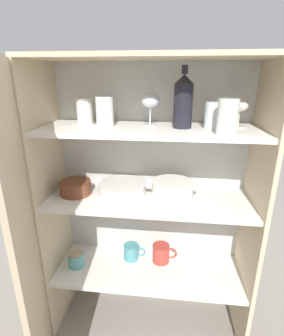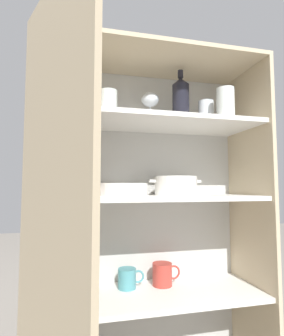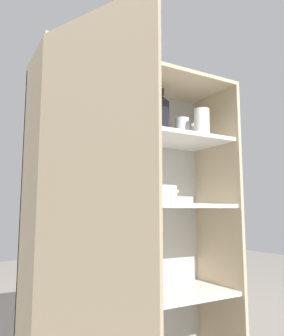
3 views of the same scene
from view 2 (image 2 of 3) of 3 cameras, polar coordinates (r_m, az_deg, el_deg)
cupboard_back_panel at (r=1.33m, az=0.38°, el=-8.91°), size 0.98×0.02×1.35m
cupboard_side_left at (r=1.13m, az=-22.13°, el=-9.41°), size 0.02×0.36×1.35m
cupboard_side_right at (r=1.37m, az=22.43°, el=-8.46°), size 0.02×0.36×1.35m
cupboard_top_panel at (r=1.29m, az=2.28°, el=22.37°), size 0.98×0.36×0.02m
shelf_board_lower at (r=1.24m, az=2.44°, el=-25.95°), size 0.94×0.33×0.02m
shelf_board_middle at (r=1.16m, az=2.37°, el=-6.53°), size 0.94×0.33×0.02m
shelf_board_upper at (r=1.19m, az=2.32°, el=9.78°), size 0.94×0.33×0.02m
cupboard_door at (r=0.72m, az=-19.56°, el=-12.60°), size 0.23×0.45×1.35m
tumbler_glass_0 at (r=1.22m, az=-12.44°, el=12.85°), size 0.07×0.07×0.12m
tumbler_glass_1 at (r=1.19m, az=-7.30°, el=13.46°), size 0.08×0.08×0.13m
tumbler_glass_2 at (r=1.31m, az=13.79°, el=11.60°), size 0.07×0.07×0.11m
tumbler_glass_3 at (r=1.23m, az=17.73°, el=13.24°), size 0.08×0.08×0.13m
wine_glass_0 at (r=1.26m, az=1.68°, el=14.46°), size 0.08×0.08×0.14m
wine_glass_1 at (r=1.40m, az=17.15°, el=11.72°), size 0.07×0.07×0.12m
wine_bottle at (r=1.28m, az=8.44°, el=14.46°), size 0.08×0.08×0.25m
plate_stack_white at (r=1.16m, az=-4.44°, el=-4.68°), size 0.23×0.23×0.05m
mixing_bowl_large at (r=1.12m, az=-15.67°, el=-4.09°), size 0.15×0.15×0.07m
casserole_dish at (r=1.20m, az=7.35°, el=-3.88°), size 0.24×0.19×0.09m
coffee_mug_primary at (r=1.31m, az=4.53°, el=-22.05°), size 0.13×0.09×0.10m
coffee_mug_extra_1 at (r=1.27m, az=-3.17°, el=-22.86°), size 0.12×0.08×0.09m
storage_jar at (r=1.17m, az=-17.42°, el=-24.52°), size 0.08×0.08×0.08m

